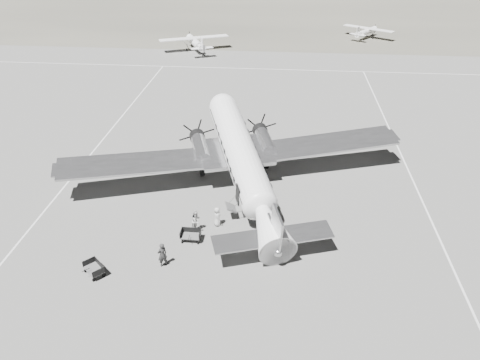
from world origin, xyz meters
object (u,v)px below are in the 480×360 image
at_px(ramp_agent, 196,221).
at_px(baggage_cart_far, 94,269).
at_px(light_plane_left, 195,44).
at_px(light_plane_right, 367,32).
at_px(baggage_cart_near, 191,236).
at_px(passenger, 217,217).
at_px(dc3_airliner, 242,161).
at_px(ground_crew, 162,255).

bearing_deg(ramp_agent, baggage_cart_far, 153.78).
height_order(light_plane_left, light_plane_right, light_plane_left).
relative_size(baggage_cart_near, passenger, 0.97).
bearing_deg(dc3_airliner, baggage_cart_near, -131.55).
bearing_deg(ground_crew, passenger, -160.89).
xyz_separation_m(baggage_cart_near, passenger, (1.63, 2.05, 0.35)).
bearing_deg(light_plane_left, ramp_agent, -104.33).
distance_m(light_plane_left, passenger, 50.68).
xyz_separation_m(dc3_airliner, baggage_cart_far, (-8.59, -11.31, -2.43)).
relative_size(dc3_airliner, passenger, 19.57).
relative_size(dc3_airliner, baggage_cart_near, 20.11).
relative_size(dc3_airliner, light_plane_right, 3.05).
height_order(light_plane_right, baggage_cart_near, light_plane_right).
bearing_deg(ramp_agent, baggage_cart_near, -169.62).
bearing_deg(light_plane_left, ground_crew, -106.67).
distance_m(ground_crew, ramp_agent, 4.33).
bearing_deg(dc3_airliner, ground_crew, -132.12).
bearing_deg(baggage_cart_near, light_plane_right, 72.03).
xyz_separation_m(dc3_airliner, ground_crew, (-4.39, -10.01, -1.96)).
xyz_separation_m(ramp_agent, passenger, (1.41, 0.86, -0.11)).
distance_m(light_plane_left, baggage_cart_far, 55.88).
bearing_deg(baggage_cart_far, ground_crew, 60.38).
bearing_deg(passenger, baggage_cart_near, 116.48).
relative_size(dc3_airliner, light_plane_left, 2.54).
relative_size(ground_crew, ramp_agent, 1.02).
distance_m(dc3_airliner, ground_crew, 11.10).
height_order(light_plane_right, ramp_agent, light_plane_right).
distance_m(dc3_airliner, baggage_cart_far, 14.41).
xyz_separation_m(light_plane_left, ground_crew, (7.48, -54.48, -0.33)).
bearing_deg(baggage_cart_far, dc3_airliner, 95.99).
relative_size(baggage_cart_near, ramp_agent, 0.85).
distance_m(dc3_airliner, light_plane_right, 59.33).
bearing_deg(ramp_agent, light_plane_right, 2.48).
xyz_separation_m(dc3_airliner, passenger, (-1.42, -5.11, -2.09)).
distance_m(ground_crew, passenger, 5.73).
bearing_deg(baggage_cart_far, passenger, 84.05).
height_order(light_plane_right, passenger, light_plane_right).
distance_m(light_plane_left, ground_crew, 55.00).
bearing_deg(baggage_cart_far, ramp_agent, 86.03).
bearing_deg(baggage_cart_far, baggage_cart_near, 80.03).
bearing_deg(dc3_airliner, passenger, -123.99).
height_order(light_plane_right, baggage_cart_far, light_plane_right).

